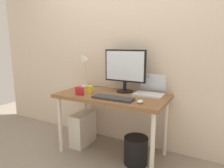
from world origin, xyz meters
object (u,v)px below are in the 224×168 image
mouse (140,102)px  wastebasket (136,150)px  desk (112,100)px  monitor (125,68)px  laptop (150,89)px  photo_frame (80,91)px  desk_lamp (83,63)px  coffee_mug (89,89)px  keyboard (113,98)px  computer_tower (83,129)px

mouse → wastebasket: 0.61m
desk → wastebasket: desk is taller
desk → monitor: (0.07, 0.19, 0.35)m
laptop → desk: bearing=-151.6°
laptop → photo_frame: (-0.69, -0.41, -0.01)m
desk_lamp → coffee_mug: 0.45m
desk → mouse: mouse is taller
desk_lamp → photo_frame: bearing=-60.4°
desk_lamp → keyboard: desk_lamp is taller
coffee_mug → photo_frame: bearing=-101.9°
keyboard → mouse: (0.30, -0.00, 0.01)m
mouse → computer_tower: size_ratio=0.21×
monitor → photo_frame: 0.59m
monitor → keyboard: 0.45m
mouse → desk_lamp: bearing=158.3°
desk → photo_frame: photo_frame is taller
photo_frame → monitor: bearing=45.7°
photo_frame → wastebasket: size_ratio=0.37×
keyboard → laptop: bearing=54.1°
laptop → computer_tower: bearing=-167.7°
desk_lamp → keyboard: size_ratio=1.04×
desk → monitor: bearing=68.5°
laptop → desk_lamp: desk_lamp is taller
monitor → coffee_mug: 0.48m
mouse → coffee_mug: size_ratio=0.76×
laptop → wastebasket: (-0.05, -0.27, -0.63)m
mouse → wastebasket: size_ratio=0.30×
coffee_mug → mouse: bearing=-10.8°
monitor → photo_frame: monitor is taller
coffee_mug → photo_frame: photo_frame is taller
laptop → coffee_mug: laptop is taller
keyboard → mouse: size_ratio=4.89×
monitor → keyboard: size_ratio=1.16×
mouse → monitor: bearing=131.9°
monitor → photo_frame: bearing=-134.3°
wastebasket → desk: bearing=168.8°
photo_frame → keyboard: bearing=3.0°
laptop → coffee_mug: (-0.65, -0.26, -0.01)m
laptop → wastebasket: bearing=-101.4°
desk → desk_lamp: desk_lamp is taller
keyboard → coffee_mug: (-0.38, 0.12, 0.03)m
keyboard → computer_tower: size_ratio=1.05×
wastebasket → coffee_mug: bearing=179.0°
desk → photo_frame: size_ratio=11.31×
coffee_mug → computer_tower: (-0.17, 0.08, -0.56)m
desk → laptop: bearing=28.4°
mouse → wastebasket: (-0.08, 0.12, -0.59)m
monitor → computer_tower: bearing=-162.9°
desk → desk_lamp: size_ratio=2.73×
desk → monitor: monitor is taller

